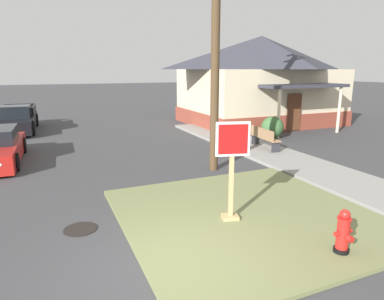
% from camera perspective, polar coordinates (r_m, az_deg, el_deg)
% --- Properties ---
extents(ground_plane, '(160.00, 160.00, 0.00)m').
position_cam_1_polar(ground_plane, '(6.07, -3.97, -19.87)').
color(ground_plane, '#3D3D3F').
extents(grass_corner_patch, '(5.59, 5.61, 0.08)m').
position_cam_1_polar(grass_corner_patch, '(8.09, 9.12, -10.71)').
color(grass_corner_patch, olive).
rests_on(grass_corner_patch, ground).
extents(sidewalk_strip, '(2.20, 16.49, 0.12)m').
position_cam_1_polar(sidewalk_strip, '(13.48, 14.13, -1.00)').
color(sidewalk_strip, gray).
rests_on(sidewalk_strip, ground).
extents(fire_hydrant, '(0.38, 0.34, 0.83)m').
position_cam_1_polar(fire_hydrant, '(6.82, 24.15, -12.58)').
color(fire_hydrant, black).
rests_on(fire_hydrant, grass_corner_patch).
extents(stop_sign, '(0.71, 0.37, 2.20)m').
position_cam_1_polar(stop_sign, '(7.35, 6.69, -3.84)').
color(stop_sign, tan).
rests_on(stop_sign, grass_corner_patch).
extents(manhole_cover, '(0.70, 0.70, 0.02)m').
position_cam_1_polar(manhole_cover, '(7.78, -18.31, -12.55)').
color(manhole_cover, black).
rests_on(manhole_cover, ground).
extents(pickup_truck_black, '(2.18, 5.34, 1.48)m').
position_cam_1_polar(pickup_truck_black, '(20.80, -27.61, 4.43)').
color(pickup_truck_black, black).
rests_on(pickup_truck_black, ground).
extents(street_bench, '(0.56, 1.82, 0.85)m').
position_cam_1_polar(street_bench, '(14.36, 12.06, 2.18)').
color(street_bench, '#93704C').
rests_on(street_bench, sidewalk_strip).
extents(utility_pole, '(1.41, 0.28, 9.24)m').
position_cam_1_polar(utility_pole, '(11.17, 4.04, 21.03)').
color(utility_pole, '#4C3823').
rests_on(utility_pole, ground).
extents(corner_house, '(9.22, 8.23, 5.30)m').
position_cam_1_polar(corner_house, '(21.87, 11.43, 11.60)').
color(corner_house, brown).
rests_on(corner_house, ground).
extents(shrub_near_porch, '(1.09, 1.09, 1.09)m').
position_cam_1_polar(shrub_near_porch, '(17.17, 13.40, 3.75)').
color(shrub_near_porch, '#3B6235').
rests_on(shrub_near_porch, ground).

